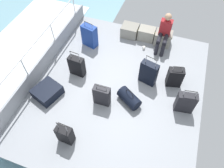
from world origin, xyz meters
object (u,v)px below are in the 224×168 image
at_px(passenger_seated, 164,32).
at_px(suitcase_4, 47,92).
at_px(duffel_bag, 129,98).
at_px(suitcase_1, 102,96).
at_px(suitcase_2, 185,103).
at_px(suitcase_6, 90,36).
at_px(cargo_crate_2, 163,38).
at_px(suitcase_3, 148,73).
at_px(suitcase_0, 65,134).
at_px(paper_cup, 144,48).
at_px(suitcase_5, 175,77).
at_px(cargo_crate_0, 130,31).
at_px(cargo_crate_1, 147,34).
at_px(suitcase_7, 77,66).

height_order(passenger_seated, suitcase_4, passenger_seated).
height_order(suitcase_4, duffel_bag, duffel_bag).
bearing_deg(duffel_bag, suitcase_1, -159.61).
height_order(suitcase_2, suitcase_6, suitcase_6).
distance_m(cargo_crate_2, suitcase_3, 1.66).
distance_m(suitcase_1, duffel_bag, 0.69).
height_order(cargo_crate_2, suitcase_3, suitcase_3).
bearing_deg(suitcase_0, duffel_bag, 54.12).
relative_size(suitcase_0, paper_cup, 7.47).
bearing_deg(passenger_seated, cargo_crate_2, 90.00).
bearing_deg(paper_cup, suitcase_5, -44.99).
bearing_deg(suitcase_4, suitcase_5, 25.30).
xyz_separation_m(passenger_seated, duffel_bag, (-0.37, -2.26, -0.43)).
bearing_deg(cargo_crate_0, suitcase_4, -114.12).
bearing_deg(suitcase_3, duffel_bag, -109.26).
relative_size(cargo_crate_1, suitcase_1, 0.79).
distance_m(cargo_crate_2, passenger_seated, 0.43).
bearing_deg(suitcase_4, paper_cup, 52.17).
xyz_separation_m(cargo_crate_0, suitcase_7, (-0.90, -2.04, 0.11)).
relative_size(cargo_crate_0, suitcase_6, 0.67).
bearing_deg(suitcase_3, suitcase_6, 157.37).
relative_size(suitcase_1, suitcase_3, 0.74).
bearing_deg(cargo_crate_2, duffel_bag, -98.53).
xyz_separation_m(cargo_crate_0, duffel_bag, (0.71, -2.48, -0.02)).
height_order(suitcase_3, suitcase_6, suitcase_3).
xyz_separation_m(suitcase_2, suitcase_4, (-3.36, -0.71, -0.17)).
xyz_separation_m(cargo_crate_0, cargo_crate_2, (1.08, -0.03, 0.02)).
height_order(cargo_crate_0, suitcase_0, suitcase_0).
relative_size(suitcase_1, duffel_bag, 1.02).
xyz_separation_m(suitcase_3, suitcase_4, (-2.32, -1.28, -0.22)).
distance_m(suitcase_4, suitcase_5, 3.32).
bearing_deg(cargo_crate_1, suitcase_0, -102.42).
bearing_deg(suitcase_1, suitcase_2, 13.37).
bearing_deg(cargo_crate_2, suitcase_3, -93.10).
xyz_separation_m(suitcase_1, suitcase_7, (-0.99, 0.67, 0.00)).
relative_size(suitcase_2, suitcase_4, 0.99).
relative_size(suitcase_2, paper_cup, 7.80).
bearing_deg(duffel_bag, suitcase_5, 44.30).
relative_size(suitcase_4, paper_cup, 7.88).
bearing_deg(cargo_crate_0, duffel_bag, -73.93).
xyz_separation_m(passenger_seated, suitcase_6, (-2.12, -0.62, -0.24)).
height_order(suitcase_0, suitcase_2, suitcase_2).
height_order(suitcase_7, duffel_bag, suitcase_7).
bearing_deg(passenger_seated, suitcase_7, -137.43).
xyz_separation_m(cargo_crate_2, suitcase_6, (-2.12, -0.81, 0.14)).
distance_m(suitcase_1, suitcase_6, 2.19).
distance_m(cargo_crate_2, paper_cup, 0.68).
distance_m(suitcase_2, suitcase_7, 2.94).
relative_size(passenger_seated, duffel_bag, 1.66).
relative_size(suitcase_4, suitcase_6, 0.95).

